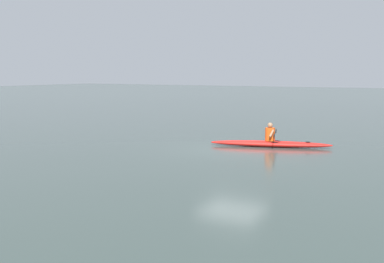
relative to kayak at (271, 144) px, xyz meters
name	(u,v)px	position (x,y,z in m)	size (l,w,h in m)	color
ground_plane	(233,150)	(0.95, 1.58, -0.13)	(160.00, 160.00, 0.00)	#384742
kayak	(271,144)	(0.00, 0.00, 0.00)	(4.88, 2.13, 0.25)	red
kayaker	(270,133)	(0.01, 0.00, 0.43)	(0.79, 2.25, 0.75)	#E04C14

